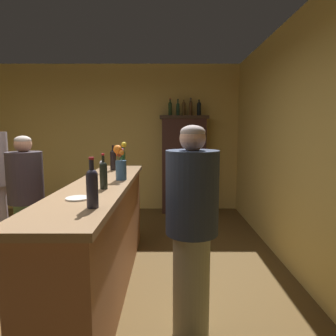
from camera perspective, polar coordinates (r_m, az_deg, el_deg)
name	(u,v)px	position (r m, az deg, el deg)	size (l,w,h in m)	color
floor	(45,296)	(3.25, -22.64, -21.93)	(8.13, 8.13, 0.00)	brown
wall_back	(108,138)	(5.91, -11.50, 5.66)	(5.12, 0.12, 2.80)	tan
wall_right	(326,148)	(2.97, 28.22, 3.41)	(0.12, 6.38, 2.80)	tan
bar_counter	(101,236)	(3.00, -12.91, -12.79)	(0.55, 2.74, 1.06)	#A26745
display_cabinet	(182,163)	(5.56, 2.81, 1.04)	(0.89, 0.37, 1.82)	#39211C
wine_bottle_riesling	(102,174)	(2.55, -12.63, -1.10)	(0.06, 0.06, 0.30)	black
wine_bottle_pinot	(112,159)	(3.75, -10.80, 1.75)	(0.08, 0.08, 0.31)	black
wine_bottle_syrah	(91,186)	(1.95, -14.71, -3.39)	(0.08, 0.08, 0.33)	#262433
wine_bottle_merlot	(121,160)	(3.48, -9.02, 1.50)	(0.06, 0.06, 0.33)	#13331D
wine_glass_front	(111,160)	(4.02, -10.90, 1.62)	(0.07, 0.07, 0.15)	white
wine_glass_mid	(101,164)	(3.49, -12.88, 0.76)	(0.07, 0.07, 0.15)	white
flower_arrangement	(119,163)	(2.99, -9.42, 1.03)	(0.13, 0.12, 0.38)	#2F4F72
cheese_plate	(76,198)	(2.25, -17.33, -5.63)	(0.17, 0.17, 0.01)	white
display_bottle_left	(169,108)	(5.54, 0.17, 11.54)	(0.07, 0.07, 0.31)	#20351B
display_bottle_midleft	(177,108)	(5.54, 1.68, 11.45)	(0.06, 0.06, 0.30)	#183424
display_bottle_center	(182,108)	(5.54, 2.81, 11.52)	(0.07, 0.07, 0.31)	#473116
display_bottle_midright	(189,108)	(5.55, 4.17, 11.59)	(0.06, 0.06, 0.32)	#462A14
display_bottle_right	(198,108)	(5.56, 5.77, 11.47)	(0.08, 0.08, 0.31)	black
patron_by_cabinet	(25,198)	(3.63, -25.97, -5.30)	(0.38, 0.38, 1.50)	#4C6F47
bartender	(191,225)	(2.21, 4.39, -10.95)	(0.39, 0.39, 1.59)	gray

